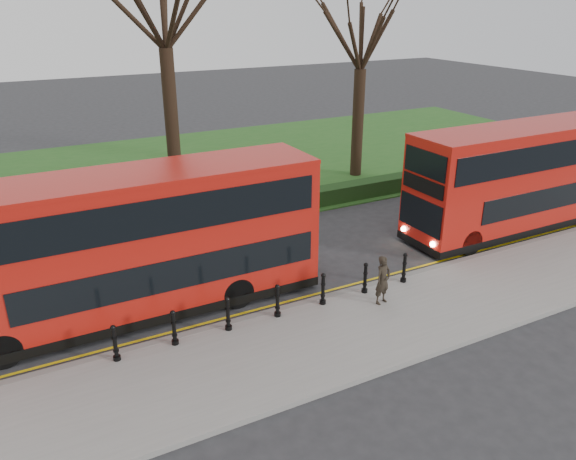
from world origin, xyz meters
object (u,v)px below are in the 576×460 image
pedestrian (383,280)px  bus_rear (525,178)px  bollard_row (277,301)px  bus_lead (136,246)px

pedestrian → bus_rear: bearing=3.0°
bollard_row → bus_lead: size_ratio=0.87×
bollard_row → pedestrian: bearing=-13.8°
bus_rear → bus_lead: bearing=178.3°
bollard_row → bus_rear: bus_rear is taller
bollard_row → bus_rear: size_ratio=0.89×
bollard_row → bus_rear: 12.58m
bollard_row → pedestrian: pedestrian is taller
bus_lead → bus_rear: (15.78, -0.48, -0.05)m
bus_lead → bus_rear: bearing=-1.7°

